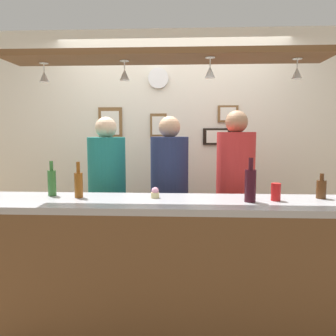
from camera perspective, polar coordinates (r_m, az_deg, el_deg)
ground_plane at (r=3.04m, az=-0.10°, el=-23.42°), size 8.00×8.00×0.00m
back_wall at (r=3.75m, az=0.78°, el=3.10°), size 4.40×0.06×2.60m
bar_counter at (r=2.29m, az=-0.80°, el=-14.54°), size 2.70×0.55×1.03m
overhead_glass_rack at (r=2.40m, az=-0.51°, el=18.40°), size 2.20×0.36×0.04m
hanging_wineglass_far_left at (r=2.63m, az=-20.28°, el=14.45°), size 0.07×0.07×0.13m
hanging_wineglass_left at (r=2.42m, az=-7.38°, el=15.54°), size 0.07×0.07×0.13m
hanging_wineglass_center_left at (r=2.32m, az=7.15°, el=15.98°), size 0.07×0.07×0.13m
hanging_wineglass_center at (r=2.49m, az=21.05°, el=14.92°), size 0.07×0.07×0.13m
person_left_teal_shirt at (r=3.12m, az=-10.29°, el=-3.47°), size 0.34×0.34×1.63m
person_middle_navy_shirt at (r=3.04m, az=0.21°, el=-3.56°), size 0.34×0.34×1.64m
person_right_red_shirt at (r=3.06m, az=11.34°, el=-3.02°), size 0.34×0.34×1.69m
bottle_beer_green_import at (r=2.64m, az=-19.12°, el=-2.25°), size 0.06×0.06×0.26m
bottle_beer_brown_stubby at (r=2.63m, az=24.58°, el=-3.21°), size 0.07×0.07×0.18m
bottle_beer_amber_tall at (r=2.50m, az=-14.94°, el=-2.62°), size 0.06×0.06×0.26m
bottle_wine_dark_red at (r=2.34m, az=13.81°, el=-2.75°), size 0.08×0.08×0.30m
drink_can at (r=2.44m, az=17.84°, el=-3.88°), size 0.07×0.07×0.12m
cupcake at (r=2.42m, az=-2.21°, el=-4.26°), size 0.06×0.06×0.08m
picture_frame_upper_small at (r=3.73m, az=10.15°, el=9.05°), size 0.22×0.02×0.18m
picture_frame_caricature at (r=3.79m, az=-9.76°, el=7.55°), size 0.26×0.02×0.34m
picture_frame_crest at (r=3.71m, az=-1.64°, el=7.22°), size 0.18×0.02×0.26m
picture_frame_lower_pair at (r=3.71m, az=8.29°, el=5.30°), size 0.30×0.02×0.18m
wall_clock at (r=3.75m, az=-1.66°, el=15.01°), size 0.22×0.03×0.22m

